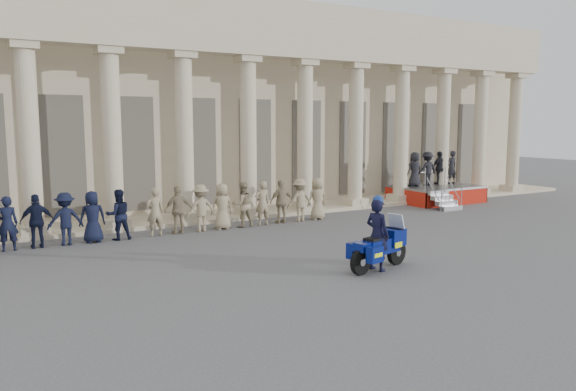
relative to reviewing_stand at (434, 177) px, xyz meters
The scene contains 6 objects.
ground 13.33m from the reviewing_stand, 144.85° to the right, with size 90.00×90.00×0.00m, color #4B4B4E.
building 13.38m from the reviewing_stand, 146.80° to the left, with size 40.00×12.50×9.00m.
officer_rank 15.61m from the reviewing_stand, behind, with size 17.27×0.62×1.64m.
reviewing_stand is the anchor object (origin of this frame).
motorcycle 13.13m from the reviewing_stand, 140.28° to the right, with size 2.13×1.08×1.38m.
rider 13.23m from the reviewing_stand, 140.49° to the right, with size 0.59×0.76×1.94m.
Camera 1 is at (-8.35, -11.78, 3.77)m, focal length 35.00 mm.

